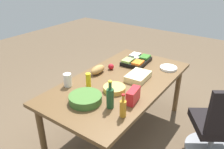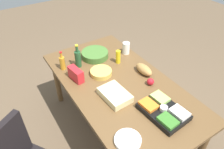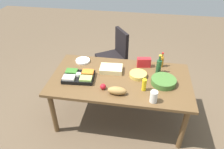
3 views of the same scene
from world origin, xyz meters
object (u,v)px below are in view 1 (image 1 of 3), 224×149
at_px(wine_bottle, 110,97).
at_px(apple_red, 111,67).
at_px(dressing_bottle, 123,108).
at_px(salad_bowl, 85,99).
at_px(bread_loaf, 98,70).
at_px(chip_bag_red, 133,96).
at_px(veggie_tray, 136,61).
at_px(mustard_bottle, 88,80).
at_px(chip_bowl, 114,89).
at_px(conference_table, 120,86).
at_px(office_chair, 217,130).
at_px(paper_plate_stack, 168,68).
at_px(mayo_jar, 68,80).
at_px(sheet_cake, 138,76).

bearing_deg(wine_bottle, apple_red, 34.99).
distance_m(dressing_bottle, salad_bowl, 0.43).
relative_size(bread_loaf, dressing_bottle, 1.04).
height_order(chip_bag_red, salad_bowl, chip_bag_red).
xyz_separation_m(veggie_tray, mustard_bottle, (-0.89, 0.10, 0.05)).
bearing_deg(bread_loaf, salad_bowl, -152.24).
bearing_deg(wine_bottle, chip_bag_red, -31.39).
xyz_separation_m(bread_loaf, mustard_bottle, (-0.33, -0.13, 0.03)).
xyz_separation_m(chip_bowl, chip_bag_red, (-0.07, -0.27, 0.04)).
bearing_deg(veggie_tray, conference_table, -169.83).
bearing_deg(office_chair, dressing_bottle, 139.75).
bearing_deg(paper_plate_stack, dressing_bottle, -177.14).
bearing_deg(mayo_jar, wine_bottle, -96.01).
xyz_separation_m(veggie_tray, apple_red, (-0.37, 0.17, 0.00)).
bearing_deg(salad_bowl, bread_loaf, 27.76).
bearing_deg(conference_table, mustard_bottle, 147.92).
distance_m(office_chair, paper_plate_stack, 0.94).
distance_m(apple_red, chip_bag_red, 0.80).
height_order(paper_plate_stack, mustard_bottle, mustard_bottle).
bearing_deg(wine_bottle, sheet_cake, 6.05).
relative_size(sheet_cake, salad_bowl, 0.97).
relative_size(veggie_tray, sheet_cake, 1.38).
height_order(mustard_bottle, chip_bag_red, mustard_bottle).
bearing_deg(chip_bag_red, dressing_bottle, -169.81).
height_order(veggie_tray, apple_red, veggie_tray).
bearing_deg(apple_red, dressing_bottle, -138.39).
distance_m(wine_bottle, bread_loaf, 0.77).
distance_m(sheet_cake, mayo_jar, 0.83).
bearing_deg(paper_plate_stack, salad_bowl, 163.03).
bearing_deg(dressing_bottle, sheet_cake, 18.94).
bearing_deg(office_chair, wine_bottle, 131.70).
bearing_deg(mustard_bottle, apple_red, 6.88).
bearing_deg(office_chair, chip_bag_red, 127.31).
height_order(office_chair, dressing_bottle, dressing_bottle).
height_order(sheet_cake, wine_bottle, wine_bottle).
xyz_separation_m(wine_bottle, salad_bowl, (-0.07, 0.26, -0.07)).
distance_m(veggie_tray, paper_plate_stack, 0.45).
height_order(conference_table, chip_bowl, chip_bowl).
distance_m(apple_red, mustard_bottle, 0.53).
relative_size(dressing_bottle, salad_bowl, 0.70).
xyz_separation_m(conference_table, sheet_cake, (0.15, -0.16, 0.11)).
bearing_deg(apple_red, paper_plate_stack, -54.10).
xyz_separation_m(wine_bottle, paper_plate_stack, (1.15, -0.12, -0.10)).
relative_size(apple_red, salad_bowl, 0.23).
xyz_separation_m(office_chair, apple_red, (-0.07, 1.37, 0.44)).
distance_m(chip_bowl, bread_loaf, 0.48).
relative_size(conference_table, apple_red, 25.36).
relative_size(apple_red, bread_loaf, 0.32).
distance_m(office_chair, mayo_jar, 1.74).
bearing_deg(salad_bowl, apple_red, 17.21).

